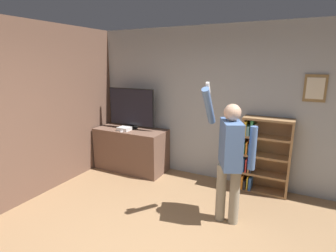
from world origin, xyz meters
name	(u,v)px	position (x,y,z in m)	size (l,w,h in m)	color
wall_back	(221,106)	(0.00, 2.70, 1.35)	(6.77, 0.09, 2.70)	#9EA3A8
wall_side_brick	(59,107)	(-2.42, 1.33, 1.35)	(0.06, 4.27, 2.70)	brown
tv_ledge	(131,149)	(-1.66, 2.33, 0.41)	(1.39, 0.64, 0.82)	brown
television	(131,108)	(-1.66, 2.37, 1.23)	(0.99, 0.22, 0.79)	black
game_console	(124,129)	(-1.70, 2.18, 0.86)	(0.23, 0.20, 0.07)	white
remote_loose	(123,131)	(-1.67, 2.10, 0.83)	(0.08, 0.14, 0.02)	white
bookshelf	(261,156)	(0.75, 2.52, 0.61)	(0.76, 0.28, 1.24)	#997047
person	(230,153)	(0.49, 1.41, 0.97)	(0.63, 0.57, 1.87)	gray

